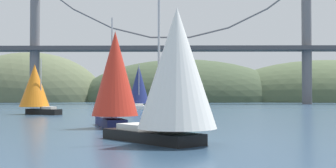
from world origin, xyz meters
The scene contains 10 objects.
ground_plane centered at (0.00, 0.00, 0.00)m, with size 360.00×360.00×0.00m, color #2D4760.
headland_right centered at (60.00, 135.00, 0.00)m, with size 86.71×44.00×32.13m, color #4C5B3D.
headland_center centered at (5.00, 135.00, 0.00)m, with size 83.17×44.00×32.60m, color #425138.
headland_left centered at (-55.00, 135.00, 0.00)m, with size 58.56×44.00×38.30m, color #5B6647.
suspension_bridge centered at (0.00, 95.00, 17.07)m, with size 115.50×6.00×36.39m.
sailboat_white_mainsail centered at (0.88, -3.00, 3.97)m, with size 7.79×8.09×8.64m.
sailboat_orange_sail centered at (-18.55, 31.96, 3.82)m, with size 7.15×5.59×7.79m.
sailboat_navy_sail centered at (-5.93, 55.55, 4.41)m, with size 4.58×8.19×8.64m.
sailboat_scarlet_sail centered at (-4.07, 8.45, 4.23)m, with size 4.93×7.54×9.41m.
sailboat_green_sail centered at (3.62, 44.03, 3.60)m, with size 6.53×6.80×7.55m.
Camera 1 is at (0.78, -26.07, 2.79)m, focal length 44.47 mm.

